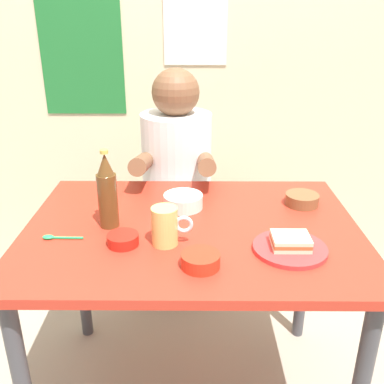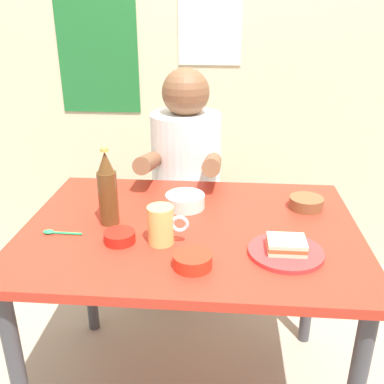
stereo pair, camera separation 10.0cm
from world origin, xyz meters
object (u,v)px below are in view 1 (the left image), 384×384
at_px(stool, 178,237).
at_px(beer_mug, 166,226).
at_px(person_seated, 176,158).
at_px(sandwich, 291,241).
at_px(plate_orange, 290,248).
at_px(dining_table, 192,250).
at_px(beer_bottle, 107,192).
at_px(condiment_bowl_brown, 302,199).

height_order(stool, beer_mug, beer_mug).
bearing_deg(person_seated, sandwich, -64.70).
xyz_separation_m(plate_orange, beer_mug, (-0.37, 0.04, 0.05)).
distance_m(person_seated, sandwich, 0.86).
bearing_deg(plate_orange, beer_mug, 173.97).
xyz_separation_m(sandwich, beer_mug, (-0.37, 0.04, 0.03)).
relative_size(person_seated, sandwich, 6.54).
relative_size(sandwich, beer_mug, 0.87).
xyz_separation_m(plate_orange, sandwich, (0.00, 0.00, 0.02)).
height_order(dining_table, beer_mug, beer_mug).
relative_size(stool, beer_mug, 3.57).
relative_size(dining_table, sandwich, 10.00).
xyz_separation_m(dining_table, beer_mug, (-0.08, -0.12, 0.15)).
xyz_separation_m(stool, sandwich, (0.37, -0.79, 0.42)).
bearing_deg(stool, plate_orange, -65.02).
relative_size(sandwich, beer_bottle, 0.42).
bearing_deg(plate_orange, person_seated, 115.30).
height_order(beer_bottle, condiment_bowl_brown, beer_bottle).
relative_size(dining_table, beer_bottle, 4.20).
bearing_deg(beer_bottle, dining_table, -0.09).
distance_m(person_seated, condiment_bowl_brown, 0.65).
bearing_deg(plate_orange, stool, 114.98).
bearing_deg(stool, person_seated, -90.00).
bearing_deg(person_seated, condiment_bowl_brown, -43.47).
relative_size(person_seated, plate_orange, 3.27).
bearing_deg(dining_table, condiment_bowl_brown, 22.85).
height_order(plate_orange, condiment_bowl_brown, condiment_bowl_brown).
xyz_separation_m(dining_table, condiment_bowl_brown, (0.40, 0.17, 0.12)).
bearing_deg(condiment_bowl_brown, plate_orange, -108.36).
distance_m(person_seated, beer_mug, 0.74).
xyz_separation_m(beer_mug, condiment_bowl_brown, (0.48, 0.29, -0.04)).
xyz_separation_m(dining_table, beer_bottle, (-0.27, 0.00, 0.21)).
bearing_deg(beer_bottle, beer_mug, -31.62).
xyz_separation_m(beer_bottle, condiment_bowl_brown, (0.67, 0.17, -0.10)).
bearing_deg(beer_mug, beer_bottle, 148.38).
height_order(dining_table, stool, dining_table).
distance_m(sandwich, condiment_bowl_brown, 0.34).
bearing_deg(beer_bottle, sandwich, -15.66).
relative_size(plate_orange, sandwich, 2.00).
relative_size(stool, person_seated, 0.63).
relative_size(stool, plate_orange, 2.05).
distance_m(beer_mug, beer_bottle, 0.23).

